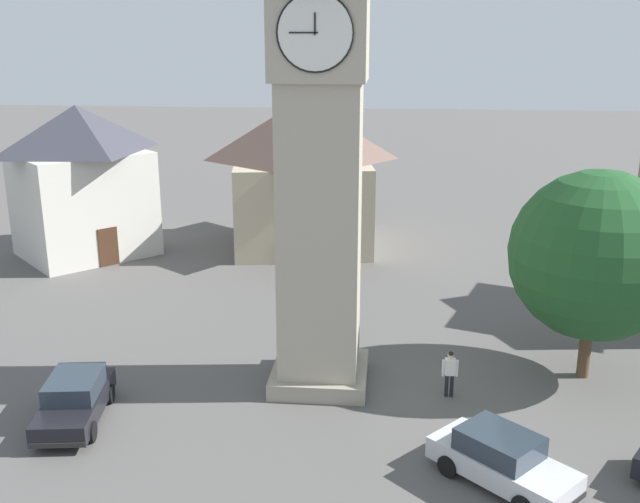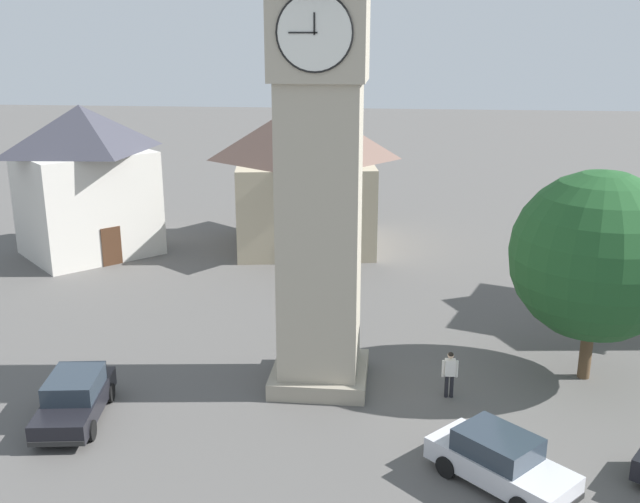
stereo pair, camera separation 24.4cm
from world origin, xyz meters
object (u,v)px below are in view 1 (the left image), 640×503
Objects in this scene: car_silver_kerb at (75,400)px; clock_tower at (320,60)px; tree at (596,255)px; car_blue_kerb at (502,459)px; building_shop_left at (82,180)px; building_terrace_right at (302,172)px; pedestrian at (450,370)px.

clock_tower is at bearing -155.26° from car_silver_kerb.
car_silver_kerb is 18.25m from tree.
clock_tower reaches higher than car_blue_kerb.
building_shop_left is at bearing -28.56° from tree.
building_shop_left reaches higher than car_silver_kerb.
tree is (-3.95, -7.06, 3.87)m from car_blue_kerb.
clock_tower is 13.42m from car_silver_kerb.
tree is at bearing -119.21° from car_blue_kerb.
building_terrace_right is at bearing -81.13° from clock_tower.
car_silver_kerb is 0.57× the size of tree.
clock_tower reaches higher than tree.
pedestrian reaches higher than car_silver_kerb.
building_shop_left is (19.22, -15.24, 3.27)m from pedestrian.
clock_tower is 2.52× the size of tree.
clock_tower reaches higher than pedestrian.
building_terrace_right is at bearing -52.85° from tree.
tree reaches higher than car_blue_kerb.
car_silver_kerb is 21.96m from building_terrace_right.
car_blue_kerb is 28.87m from building_shop_left.
tree is 0.83× the size of building_terrace_right.
building_shop_left is at bearing -68.62° from car_silver_kerb.
building_shop_left is 12.31m from building_terrace_right.
tree reaches higher than pedestrian.
clock_tower is 4.46× the size of car_silver_kerb.
pedestrian is at bearing 111.75° from building_terrace_right.
building_terrace_right is at bearing -102.95° from car_silver_kerb.
building_terrace_right is at bearing -68.25° from pedestrian.
tree is at bearing -171.79° from clock_tower.
clock_tower is at bearing -45.42° from car_blue_kerb.
tree is (-17.15, -4.88, 3.87)m from car_silver_kerb.
clock_tower is at bearing 135.22° from building_shop_left.
car_blue_kerb is at bearing 170.63° from car_silver_kerb.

